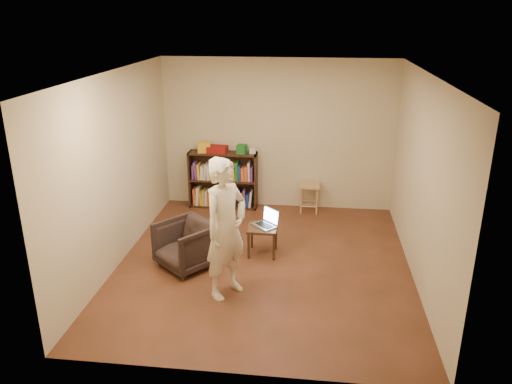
# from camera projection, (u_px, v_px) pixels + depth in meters

# --- Properties ---
(floor) EXTENTS (4.50, 4.50, 0.00)m
(floor) POSITION_uv_depth(u_px,v_px,m) (264.00, 264.00, 6.94)
(floor) COLOR #412915
(floor) RESTS_ON ground
(ceiling) EXTENTS (4.50, 4.50, 0.00)m
(ceiling) POSITION_uv_depth(u_px,v_px,m) (265.00, 74.00, 6.05)
(ceiling) COLOR silver
(ceiling) RESTS_ON wall_back
(wall_back) EXTENTS (4.00, 0.00, 4.00)m
(wall_back) POSITION_uv_depth(u_px,v_px,m) (278.00, 135.00, 8.59)
(wall_back) COLOR beige
(wall_back) RESTS_ON floor
(wall_left) EXTENTS (0.00, 4.50, 4.50)m
(wall_left) POSITION_uv_depth(u_px,v_px,m) (117.00, 170.00, 6.72)
(wall_left) COLOR beige
(wall_left) RESTS_ON floor
(wall_right) EXTENTS (0.00, 4.50, 4.50)m
(wall_right) POSITION_uv_depth(u_px,v_px,m) (422.00, 181.00, 6.27)
(wall_right) COLOR beige
(wall_right) RESTS_ON floor
(bookshelf) EXTENTS (1.20, 0.30, 1.00)m
(bookshelf) POSITION_uv_depth(u_px,v_px,m) (223.00, 183.00, 8.85)
(bookshelf) COLOR black
(bookshelf) RESTS_ON floor
(box_yellow) EXTENTS (0.25, 0.20, 0.18)m
(box_yellow) POSITION_uv_depth(u_px,v_px,m) (204.00, 147.00, 8.64)
(box_yellow) COLOR gold
(box_yellow) RESTS_ON bookshelf
(red_cloth) EXTENTS (0.34, 0.26, 0.11)m
(red_cloth) POSITION_uv_depth(u_px,v_px,m) (217.00, 149.00, 8.64)
(red_cloth) COLOR maroon
(red_cloth) RESTS_ON bookshelf
(box_green) EXTENTS (0.18, 0.18, 0.15)m
(box_green) POSITION_uv_depth(u_px,v_px,m) (242.00, 149.00, 8.57)
(box_green) COLOR #1B6825
(box_green) RESTS_ON bookshelf
(box_white) EXTENTS (0.13, 0.13, 0.08)m
(box_white) POSITION_uv_depth(u_px,v_px,m) (252.00, 151.00, 8.59)
(box_white) COLOR beige
(box_white) RESTS_ON bookshelf
(stool) EXTENTS (0.34, 0.34, 0.50)m
(stool) POSITION_uv_depth(u_px,v_px,m) (309.00, 189.00, 8.63)
(stool) COLOR #B27B56
(stool) RESTS_ON floor
(armchair) EXTENTS (0.98, 0.98, 0.64)m
(armchair) POSITION_uv_depth(u_px,v_px,m) (186.00, 245.00, 6.78)
(armchair) COLOR #2F231F
(armchair) RESTS_ON floor
(side_table) EXTENTS (0.41, 0.41, 0.42)m
(side_table) POSITION_uv_depth(u_px,v_px,m) (263.00, 231.00, 7.12)
(side_table) COLOR #322110
(side_table) RESTS_ON floor
(laptop) EXTENTS (0.42, 0.41, 0.25)m
(laptop) POSITION_uv_depth(u_px,v_px,m) (267.00, 221.00, 7.13)
(laptop) COLOR #AFAFB4
(laptop) RESTS_ON side_table
(person) EXTENTS (0.70, 0.76, 1.75)m
(person) POSITION_uv_depth(u_px,v_px,m) (226.00, 229.00, 5.94)
(person) COLOR beige
(person) RESTS_ON floor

